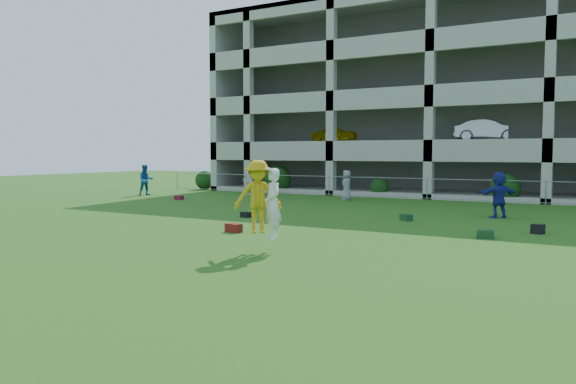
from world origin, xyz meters
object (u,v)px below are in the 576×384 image
Objects in this scene: bystander_a at (146,180)px; frisbee_contest at (262,198)px; bystander_c at (347,185)px; bystander_d at (499,195)px; parking_garage at (465,102)px; crate_d at (538,229)px; bystander_b at (249,181)px.

frisbee_contest is (16.65, -12.95, 0.47)m from bystander_a.
bystander_d is (8.61, -4.60, 0.10)m from bystander_c.
frisbee_contest is 27.50m from parking_garage.
bystander_d reaches higher than crate_d.
bystander_a reaches higher than bystander_c.
frisbee_contest is (4.59, -15.73, 0.58)m from bystander_c.
frisbee_contest reaches higher than crate_d.
parking_garage reaches higher than frisbee_contest.
frisbee_contest is at bearing -91.06° from bystander_a.
frisbee_contest reaches higher than bystander_b.
bystander_c is at bearing 140.71° from crate_d.
frisbee_contest is at bearing -88.02° from parking_garage.
crate_d is at bearing 18.56° from bystander_c.
bystander_d is (20.68, -1.81, -0.01)m from bystander_a.
crate_d is 9.35m from frisbee_contest.
bystander_c is at bearing -2.48° from bystander_b.
bystander_a is 0.91× the size of frisbee_contest.
frisbee_contest is (-4.03, -11.13, 0.48)m from bystander_d.
frisbee_contest is at bearing -129.40° from crate_d.
parking_garage is at bearing 91.98° from frisbee_contest.
frisbee_contest reaches higher than bystander_c.
frisbee_contest is at bearing -15.90° from bystander_c.
parking_garage is at bearing -116.71° from bystander_d.
parking_garage reaches higher than bystander_c.
bystander_c is 13.02m from parking_garage.
crate_d is at bearing 71.06° from bystander_d.
bystander_b reaches higher than crate_d.
bystander_a is 5.34× the size of crate_d.
parking_garage reaches higher than bystander_a.
bystander_a reaches higher than crate_d.
bystander_b is (5.54, 3.02, -0.05)m from bystander_a.
parking_garage is at bearing 47.17° from bystander_b.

